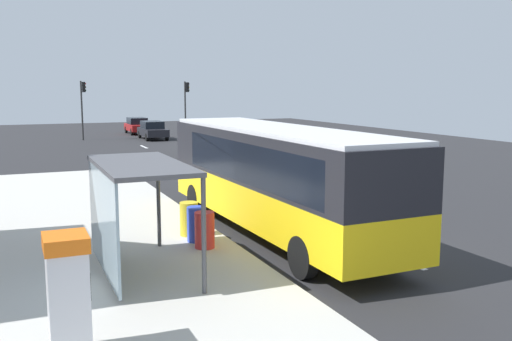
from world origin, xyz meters
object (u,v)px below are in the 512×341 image
(white_van, at_px, (214,139))
(sedan_near, at_px, (153,130))
(bus, at_px, (274,174))
(recycling_bin_red, at_px, (205,230))
(traffic_light_far_side, at_px, (83,101))
(sedan_far, at_px, (137,125))
(ticket_machine, at_px, (68,294))
(recycling_bin_blue, at_px, (196,224))
(recycling_bin_yellow, at_px, (189,219))
(bus_shelter, at_px, (127,190))
(traffic_light_near_side, at_px, (186,100))

(white_van, bearing_deg, sedan_near, 89.64)
(bus, distance_m, recycling_bin_red, 2.95)
(traffic_light_far_side, bearing_deg, recycling_bin_red, -91.79)
(sedan_near, distance_m, sedan_far, 6.19)
(sedan_far, distance_m, ticket_machine, 45.99)
(recycling_bin_blue, distance_m, recycling_bin_yellow, 0.70)
(bus, xyz_separation_m, recycling_bin_red, (-2.49, -1.04, -1.19))
(sedan_far, relative_size, recycling_bin_blue, 4.66)
(recycling_bin_yellow, xyz_separation_m, bus_shelter, (-2.21, -2.67, 1.44))
(white_van, relative_size, traffic_light_far_side, 1.07)
(recycling_bin_yellow, height_order, traffic_light_far_side, traffic_light_far_side)
(bus, bearing_deg, sedan_near, 82.99)
(recycling_bin_blue, bearing_deg, white_van, 69.38)
(recycling_bin_blue, xyz_separation_m, traffic_light_near_side, (9.70, 33.74, 2.58))
(bus, relative_size, recycling_bin_red, 11.65)
(recycling_bin_yellow, bearing_deg, traffic_light_far_side, 88.14)
(ticket_machine, bearing_deg, sedan_far, 77.02)
(white_van, distance_m, recycling_bin_red, 18.85)
(white_van, relative_size, sedan_far, 1.18)
(sedan_near, distance_m, ticket_machine, 39.98)
(recycling_bin_blue, xyz_separation_m, traffic_light_far_side, (1.10, 34.54, 2.59))
(recycling_bin_red, height_order, recycling_bin_blue, same)
(recycling_bin_blue, distance_m, bus_shelter, 3.30)
(sedan_far, bearing_deg, ticket_machine, -102.98)
(recycling_bin_blue, bearing_deg, bus_shelter, -138.26)
(recycling_bin_red, bearing_deg, traffic_light_near_side, 74.27)
(white_van, distance_m, sedan_near, 15.99)
(recycling_bin_yellow, relative_size, bus_shelter, 0.24)
(ticket_machine, distance_m, recycling_bin_red, 6.26)
(recycling_bin_blue, bearing_deg, sedan_near, 78.85)
(recycling_bin_blue, bearing_deg, recycling_bin_yellow, 90.00)
(recycling_bin_red, bearing_deg, recycling_bin_yellow, 90.00)
(recycling_bin_yellow, xyz_separation_m, traffic_light_near_side, (9.70, 33.04, 2.58))
(white_van, xyz_separation_m, traffic_light_near_side, (3.30, 16.72, 1.89))
(ticket_machine, xyz_separation_m, traffic_light_far_side, (4.93, 40.16, 2.07))
(sedan_near, xyz_separation_m, recycling_bin_yellow, (-6.50, -32.29, -0.14))
(recycling_bin_blue, relative_size, bus_shelter, 0.24)
(recycling_bin_yellow, bearing_deg, recycling_bin_blue, -90.00)
(white_van, relative_size, recycling_bin_yellow, 5.49)
(traffic_light_far_side, bearing_deg, white_van, -73.18)
(bus_shelter, bearing_deg, sedan_near, 76.01)
(sedan_far, height_order, traffic_light_far_side, traffic_light_far_side)
(sedan_near, distance_m, recycling_bin_blue, 33.62)
(bus, bearing_deg, white_van, 76.79)
(recycling_bin_red, height_order, traffic_light_far_side, traffic_light_far_side)
(sedan_far, relative_size, ticket_machine, 2.28)
(ticket_machine, relative_size, recycling_bin_yellow, 2.04)
(bus, distance_m, recycling_bin_yellow, 2.78)
(bus, distance_m, sedan_far, 39.06)
(recycling_bin_yellow, xyz_separation_m, traffic_light_far_side, (1.10, 33.84, 2.59))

